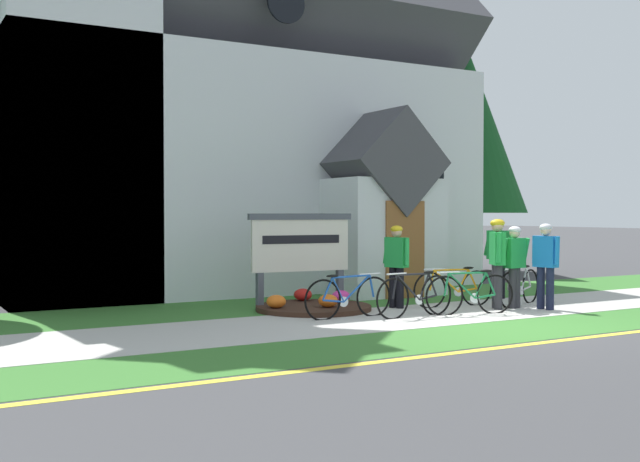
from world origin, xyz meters
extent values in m
plane|color=#3D3D3F|center=(0.00, 4.00, 0.00)|extent=(140.00, 140.00, 0.00)
cube|color=#B7B5AD|center=(-1.00, 1.70, 0.01)|extent=(32.00, 2.57, 0.01)
cube|color=#38722D|center=(-1.00, -0.47, 0.00)|extent=(32.00, 1.77, 0.01)
cube|color=#38722D|center=(-1.00, 4.34, 0.00)|extent=(24.00, 2.71, 0.01)
cube|color=yellow|center=(-1.00, -1.51, 0.00)|extent=(28.00, 0.16, 0.01)
cube|color=silver|center=(-1.00, 10.73, 2.72)|extent=(11.43, 10.06, 5.45)
cube|color=#424247|center=(-1.00, 10.73, 6.85)|extent=(11.93, 10.25, 10.25)
cube|color=silver|center=(-5.24, 7.17, 5.61)|extent=(2.95, 2.95, 11.22)
cube|color=silver|center=(1.06, 4.89, 1.30)|extent=(2.40, 1.60, 2.60)
cube|color=#424247|center=(1.06, 4.89, 2.95)|extent=(2.40, 1.80, 2.40)
cube|color=brown|center=(1.06, 4.07, 1.05)|extent=(1.00, 0.06, 2.10)
cube|color=black|center=(3.00, 5.66, 2.10)|extent=(0.76, 0.06, 1.90)
cone|color=black|center=(3.00, 5.66, 3.05)|extent=(0.80, 0.06, 0.80)
cylinder|color=black|center=(-1.00, 5.66, 6.43)|extent=(0.90, 0.06, 0.90)
cube|color=#474C56|center=(-2.54, 3.79, 0.36)|extent=(0.12, 0.12, 0.71)
cube|color=#474C56|center=(-0.84, 3.67, 0.36)|extent=(0.12, 0.12, 0.71)
cube|color=silver|center=(-1.69, 3.73, 1.21)|extent=(2.03, 0.23, 1.00)
cube|color=#474C56|center=(-1.69, 3.73, 1.77)|extent=(2.15, 0.28, 0.12)
cube|color=black|center=(-1.69, 3.69, 1.33)|extent=(1.62, 0.13, 0.16)
cylinder|color=#382319|center=(-1.69, 3.22, 0.05)|extent=(2.18, 2.18, 0.10)
ellipsoid|color=#CC338C|center=(-1.01, 3.34, 0.22)|extent=(0.36, 0.36, 0.24)
ellipsoid|color=red|center=(-1.49, 4.00, 0.22)|extent=(0.36, 0.36, 0.24)
ellipsoid|color=orange|center=(-2.48, 3.21, 0.22)|extent=(0.36, 0.36, 0.24)
ellipsoid|color=orange|center=(-1.60, 2.83, 0.22)|extent=(0.36, 0.36, 0.24)
torus|color=black|center=(-2.19, 2.01, 0.35)|extent=(0.73, 0.04, 0.73)
torus|color=black|center=(-1.14, 2.02, 0.35)|extent=(0.73, 0.04, 0.73)
cylinder|color=#194CA5|center=(-1.50, 2.01, 0.52)|extent=(0.57, 0.04, 0.47)
cylinder|color=#194CA5|center=(-1.61, 2.01, 0.73)|extent=(0.78, 0.05, 0.05)
cylinder|color=#194CA5|center=(-1.89, 2.01, 0.51)|extent=(0.26, 0.04, 0.45)
cylinder|color=#194CA5|center=(-1.98, 2.01, 0.32)|extent=(0.42, 0.04, 0.09)
cylinder|color=#194CA5|center=(-2.10, 2.01, 0.53)|extent=(0.22, 0.04, 0.39)
cylinder|color=#194CA5|center=(-1.18, 2.02, 0.54)|extent=(0.12, 0.04, 0.40)
ellipsoid|color=black|center=(-2.00, 2.01, 0.75)|extent=(0.24, 0.08, 0.05)
cylinder|color=silver|center=(-1.22, 2.02, 0.76)|extent=(0.44, 0.03, 0.03)
cylinder|color=silver|center=(-1.77, 2.01, 0.29)|extent=(0.18, 0.02, 0.18)
torus|color=black|center=(1.50, 2.30, 0.34)|extent=(0.72, 0.13, 0.72)
torus|color=black|center=(0.45, 2.44, 0.34)|extent=(0.72, 0.13, 0.72)
cylinder|color=orange|center=(0.81, 2.39, 0.51)|extent=(0.57, 0.11, 0.47)
cylinder|color=orange|center=(0.92, 2.38, 0.73)|extent=(0.78, 0.14, 0.04)
cylinder|color=orange|center=(1.20, 2.34, 0.51)|extent=(0.27, 0.07, 0.45)
cylinder|color=orange|center=(1.29, 2.32, 0.32)|extent=(0.43, 0.09, 0.09)
cylinder|color=orange|center=(1.41, 2.31, 0.53)|extent=(0.23, 0.07, 0.40)
cylinder|color=orange|center=(0.49, 2.43, 0.54)|extent=(0.12, 0.05, 0.40)
ellipsoid|color=black|center=(1.31, 2.32, 0.75)|extent=(0.25, 0.11, 0.05)
cylinder|color=silver|center=(0.53, 2.43, 0.75)|extent=(0.44, 0.09, 0.03)
cylinder|color=silver|center=(1.08, 2.35, 0.29)|extent=(0.18, 0.04, 0.18)
torus|color=black|center=(0.96, 1.19, 0.35)|extent=(0.72, 0.22, 0.74)
torus|color=black|center=(0.00, 1.44, 0.35)|extent=(0.72, 0.22, 0.74)
cylinder|color=#19723F|center=(0.32, 1.36, 0.53)|extent=(0.53, 0.17, 0.48)
cylinder|color=#19723F|center=(0.43, 1.33, 0.76)|extent=(0.72, 0.22, 0.04)
cylinder|color=#19723F|center=(0.68, 1.26, 0.53)|extent=(0.25, 0.10, 0.47)
cylinder|color=#19723F|center=(0.77, 1.24, 0.32)|extent=(0.40, 0.14, 0.09)
cylinder|color=#19723F|center=(0.88, 1.21, 0.55)|extent=(0.21, 0.09, 0.42)
cylinder|color=#19723F|center=(0.03, 1.43, 0.55)|extent=(0.12, 0.06, 0.41)
ellipsoid|color=black|center=(0.79, 1.24, 0.79)|extent=(0.25, 0.14, 0.05)
cylinder|color=silver|center=(0.07, 1.42, 0.77)|extent=(0.43, 0.14, 0.03)
cylinder|color=silver|center=(0.58, 1.29, 0.30)|extent=(0.18, 0.07, 0.18)
torus|color=black|center=(2.76, 2.09, 0.34)|extent=(0.68, 0.28, 0.71)
torus|color=black|center=(1.83, 1.75, 0.34)|extent=(0.68, 0.28, 0.71)
cylinder|color=#B7B7BC|center=(2.14, 1.87, 0.50)|extent=(0.52, 0.22, 0.45)
cylinder|color=#B7B7BC|center=(2.25, 1.91, 0.72)|extent=(0.70, 0.28, 0.05)
cylinder|color=#B7B7BC|center=(2.49, 1.99, 0.51)|extent=(0.25, 0.12, 0.46)
cylinder|color=#B7B7BC|center=(2.57, 2.02, 0.31)|extent=(0.39, 0.17, 0.09)
cylinder|color=#B7B7BC|center=(2.67, 2.06, 0.53)|extent=(0.21, 0.11, 0.41)
cylinder|color=#B7B7BC|center=(1.86, 1.77, 0.52)|extent=(0.12, 0.07, 0.38)
ellipsoid|color=black|center=(2.59, 2.03, 0.76)|extent=(0.25, 0.16, 0.05)
cylinder|color=silver|center=(1.90, 1.78, 0.73)|extent=(0.42, 0.18, 0.03)
cylinder|color=silver|center=(2.39, 1.96, 0.29)|extent=(0.18, 0.08, 0.18)
torus|color=black|center=(-0.05, 1.61, 0.35)|extent=(0.74, 0.10, 0.74)
torus|color=black|center=(-1.07, 1.52, 0.35)|extent=(0.74, 0.10, 0.74)
cylinder|color=black|center=(-0.73, 1.55, 0.53)|extent=(0.56, 0.09, 0.49)
cylinder|color=black|center=(-0.61, 1.56, 0.76)|extent=(0.76, 0.10, 0.05)
cylinder|color=black|center=(-0.35, 1.59, 0.53)|extent=(0.26, 0.06, 0.47)
cylinder|color=black|center=(-0.26, 1.59, 0.33)|extent=(0.42, 0.07, 0.09)
cylinder|color=black|center=(-0.14, 1.60, 0.55)|extent=(0.22, 0.06, 0.42)
cylinder|color=black|center=(-1.03, 1.53, 0.56)|extent=(0.12, 0.05, 0.42)
ellipsoid|color=black|center=(-0.24, 1.60, 0.78)|extent=(0.25, 0.10, 0.05)
cylinder|color=silver|center=(-0.99, 1.53, 0.78)|extent=(0.44, 0.07, 0.03)
cylinder|color=silver|center=(-0.46, 1.58, 0.30)|extent=(0.18, 0.04, 0.18)
cylinder|color=black|center=(-0.16, 2.80, 0.40)|extent=(0.15, 0.15, 0.79)
cylinder|color=black|center=(-0.11, 2.64, 0.40)|extent=(0.15, 0.15, 0.79)
cube|color=green|center=(-0.14, 2.72, 1.08)|extent=(0.32, 0.48, 0.58)
sphere|color=tan|center=(-0.14, 2.72, 1.47)|extent=(0.20, 0.20, 0.20)
ellipsoid|color=gold|center=(-0.14, 2.72, 1.53)|extent=(0.31, 0.28, 0.14)
cylinder|color=green|center=(-0.18, 2.99, 1.11)|extent=(0.09, 0.18, 0.53)
cylinder|color=green|center=(-0.09, 2.45, 1.11)|extent=(0.09, 0.10, 0.52)
cylinder|color=#191E38|center=(2.20, 1.04, 0.41)|extent=(0.15, 0.15, 0.81)
cylinder|color=#191E38|center=(2.17, 1.24, 0.41)|extent=(0.15, 0.15, 0.81)
cube|color=blue|center=(2.19, 1.14, 1.11)|extent=(0.27, 0.48, 0.59)
sphere|color=beige|center=(2.19, 1.14, 1.51)|extent=(0.21, 0.21, 0.21)
ellipsoid|color=silver|center=(2.19, 1.14, 1.56)|extent=(0.29, 0.26, 0.15)
cylinder|color=blue|center=(2.19, 0.86, 1.14)|extent=(0.09, 0.11, 0.53)
cylinder|color=blue|center=(2.19, 1.42, 1.14)|extent=(0.09, 0.09, 0.53)
cylinder|color=#2D2D33|center=(1.39, 1.56, 0.43)|extent=(0.15, 0.15, 0.85)
cylinder|color=#2D2D33|center=(1.48, 1.73, 0.43)|extent=(0.15, 0.15, 0.85)
cube|color=green|center=(1.44, 1.64, 1.16)|extent=(0.41, 0.52, 0.62)
sphere|color=tan|center=(1.44, 1.64, 1.58)|extent=(0.22, 0.22, 0.22)
ellipsoid|color=gold|center=(1.44, 1.64, 1.65)|extent=(0.35, 0.34, 0.15)
cylinder|color=green|center=(1.26, 1.41, 1.19)|extent=(0.09, 0.11, 0.56)
cylinder|color=green|center=(1.61, 1.88, 1.19)|extent=(0.09, 0.24, 0.56)
cylinder|color=#2D2D33|center=(1.88, 1.58, 0.39)|extent=(0.15, 0.15, 0.78)
cylinder|color=#2D2D33|center=(1.76, 1.57, 0.39)|extent=(0.15, 0.15, 0.78)
cube|color=green|center=(1.82, 1.58, 1.07)|extent=(0.46, 0.25, 0.57)
sphere|color=beige|center=(1.82, 1.58, 1.46)|extent=(0.20, 0.20, 0.20)
ellipsoid|color=silver|center=(1.82, 1.58, 1.51)|extent=(0.24, 0.28, 0.14)
cylinder|color=green|center=(2.09, 1.57, 1.10)|extent=(0.09, 0.20, 0.52)
cylinder|color=green|center=(1.55, 1.58, 1.10)|extent=(0.09, 0.20, 0.52)
cylinder|color=black|center=(2.72, 3.08, 0.42)|extent=(0.15, 0.15, 0.85)
cylinder|color=black|center=(2.76, 2.93, 0.42)|extent=(0.15, 0.15, 0.85)
cube|color=green|center=(2.74, 3.00, 1.15)|extent=(0.32, 0.51, 0.62)
sphere|color=tan|center=(2.74, 3.00, 1.57)|extent=(0.22, 0.22, 0.22)
ellipsoid|color=gold|center=(2.74, 3.00, 1.63)|extent=(0.32, 0.29, 0.15)
cylinder|color=green|center=(2.70, 3.29, 1.18)|extent=(0.09, 0.23, 0.56)
cylinder|color=green|center=(2.78, 2.72, 1.18)|extent=(0.09, 0.21, 0.56)
cylinder|color=#3D2D1E|center=(6.91, 8.93, 0.92)|extent=(0.27, 0.27, 1.84)
cone|color=#14471E|center=(6.91, 8.93, 4.42)|extent=(3.71, 3.71, 5.15)
ellipsoid|color=#847A5B|center=(-0.18, 57.35, 0.00)|extent=(84.57, 51.37, 17.70)
camera|label=1|loc=(-8.74, -9.29, 1.84)|focal=43.02mm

